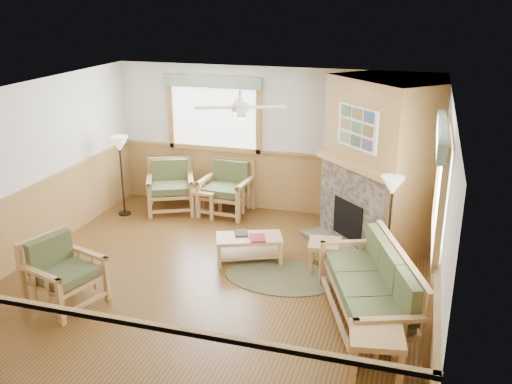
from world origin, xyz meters
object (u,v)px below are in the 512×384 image
(armchair_back_right, at_px, (226,189))
(floor_lamp_right, at_px, (389,225))
(footstool, at_px, (325,255))
(armchair_left, at_px, (64,273))
(floor_lamp_left, at_px, (122,176))
(sofa, at_px, (368,288))
(end_table_chairs, at_px, (206,203))
(end_table_sofa, at_px, (375,359))
(armchair_back_left, at_px, (170,187))
(coffee_table, at_px, (249,248))

(armchair_back_right, height_order, floor_lamp_right, floor_lamp_right)
(armchair_back_right, relative_size, footstool, 2.00)
(armchair_left, bearing_deg, floor_lamp_left, 33.07)
(sofa, xyz_separation_m, floor_lamp_right, (0.13, 1.51, 0.26))
(armchair_left, distance_m, floor_lamp_left, 3.29)
(armchair_back_right, relative_size, end_table_chairs, 1.88)
(end_table_sofa, xyz_separation_m, floor_lamp_right, (-0.09, 2.73, 0.43))
(armchair_back_left, xyz_separation_m, coffee_table, (2.08, -1.65, -0.27))
(floor_lamp_left, bearing_deg, end_table_chairs, 13.99)
(armchair_back_right, relative_size, end_table_sofa, 1.55)
(end_table_sofa, distance_m, floor_lamp_left, 6.19)
(end_table_chairs, distance_m, end_table_sofa, 5.33)
(end_table_sofa, distance_m, floor_lamp_right, 2.76)
(armchair_left, bearing_deg, floor_lamp_right, -43.76)
(armchair_back_left, height_order, floor_lamp_right, floor_lamp_right)
(coffee_table, bearing_deg, end_table_sofa, -70.32)
(sofa, distance_m, footstool, 1.56)
(end_table_chairs, height_order, footstool, end_table_chairs)
(armchair_back_right, height_order, coffee_table, armchair_back_right)
(armchair_back_left, height_order, coffee_table, armchair_back_left)
(end_table_sofa, bearing_deg, floor_lamp_left, 143.67)
(end_table_sofa, distance_m, footstool, 2.74)
(armchair_back_left, distance_m, armchair_left, 3.60)
(armchair_left, xyz_separation_m, footstool, (3.10, 2.04, -0.25))
(coffee_table, relative_size, floor_lamp_right, 0.68)
(armchair_left, relative_size, floor_lamp_right, 0.62)
(coffee_table, relative_size, end_table_sofa, 1.61)
(coffee_table, distance_m, footstool, 1.17)
(armchair_back_right, distance_m, footstool, 2.79)
(armchair_back_left, xyz_separation_m, end_table_chairs, (0.75, -0.08, -0.22))
(armchair_left, distance_m, footstool, 3.72)
(armchair_back_right, bearing_deg, armchair_back_left, -167.95)
(sofa, bearing_deg, coffee_table, -143.06)
(floor_lamp_left, bearing_deg, end_table_sofa, -36.33)
(floor_lamp_left, bearing_deg, footstool, -15.52)
(footstool, height_order, floor_lamp_left, floor_lamp_left)
(coffee_table, xyz_separation_m, floor_lamp_left, (-2.83, 1.20, 0.55))
(armchair_back_left, height_order, floor_lamp_left, floor_lamp_left)
(end_table_sofa, bearing_deg, armchair_back_right, 126.56)
(end_table_sofa, bearing_deg, coffee_table, 131.17)
(floor_lamp_left, distance_m, floor_lamp_right, 4.98)
(armchair_left, xyz_separation_m, end_table_chairs, (0.61, 3.52, -0.20))
(armchair_back_right, relative_size, armchair_left, 1.06)
(sofa, distance_m, armchair_back_left, 4.94)
(armchair_left, distance_m, floor_lamp_right, 4.58)
(armchair_back_left, xyz_separation_m, armchair_left, (0.14, -3.60, -0.02))
(end_table_sofa, bearing_deg, floor_lamp_right, 91.84)
(end_table_chairs, xyz_separation_m, footstool, (2.49, -1.48, -0.05))
(sofa, relative_size, armchair_back_left, 2.19)
(end_table_sofa, xyz_separation_m, footstool, (-0.99, 2.55, -0.10))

